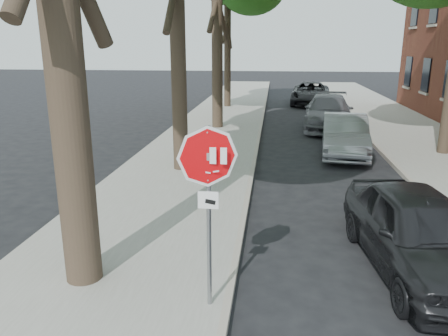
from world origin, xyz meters
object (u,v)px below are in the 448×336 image
object	(u,v)px
stop_sign	(208,183)
car_d	(311,93)
car_c	(328,112)
car_b	(345,135)
car_a	(418,232)

from	to	relation	value
stop_sign	car_d	xyz separation A→B (m)	(3.13, 23.20, -1.24)
stop_sign	car_c	bearing A→B (deg)	77.43
car_b	car_c	world-z (taller)	car_c
car_a	car_c	size ratio (longest dim) A/B	0.80
car_b	car_d	bearing A→B (deg)	96.26
car_a	car_d	distance (m)	21.58
stop_sign	car_a	size ratio (longest dim) A/B	0.63
car_b	car_d	xyz separation A→B (m)	(-0.17, 13.39, 0.02)
car_c	car_d	bearing A→B (deg)	96.60
stop_sign	car_d	distance (m)	23.44
stop_sign	car_a	bearing A→B (deg)	26.20
car_a	car_b	world-z (taller)	car_a
car_b	stop_sign	bearing A→B (deg)	-103.04
car_b	car_c	distance (m)	4.99
stop_sign	car_a	world-z (taller)	stop_sign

